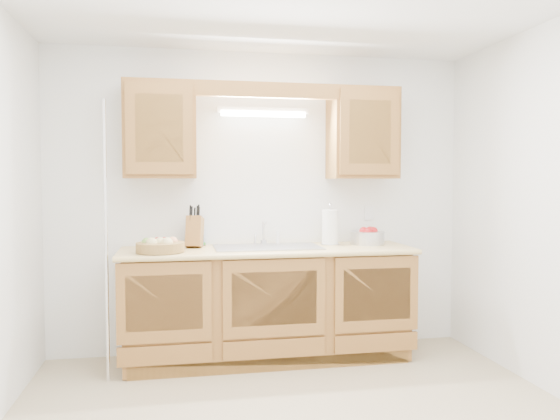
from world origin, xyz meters
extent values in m
cube|color=white|center=(0.00, 1.50, 1.25)|extent=(3.50, 0.02, 2.50)
cube|color=white|center=(0.00, -1.50, 1.25)|extent=(3.50, 0.02, 2.50)
cube|color=brown|center=(0.00, 1.20, 0.44)|extent=(2.20, 0.60, 0.86)
cube|color=#DABB72|center=(0.00, 1.19, 0.88)|extent=(2.30, 0.63, 0.04)
cube|color=brown|center=(-0.83, 1.33, 1.83)|extent=(0.55, 0.33, 0.75)
cube|color=brown|center=(0.83, 1.33, 1.83)|extent=(0.55, 0.33, 0.75)
cube|color=brown|center=(0.00, 1.19, 2.14)|extent=(2.20, 0.05, 0.12)
cylinder|color=white|center=(0.00, 1.40, 1.98)|extent=(0.70, 0.05, 0.05)
cube|color=white|center=(0.00, 1.43, 2.01)|extent=(0.76, 0.06, 0.05)
cube|color=#9E9EA3|center=(0.00, 1.21, 0.90)|extent=(0.84, 0.46, 0.01)
cube|color=#9E9EA3|center=(-0.21, 1.21, 0.82)|extent=(0.39, 0.40, 0.16)
cube|color=#9E9EA3|center=(0.21, 1.21, 0.82)|extent=(0.39, 0.40, 0.16)
cylinder|color=silver|center=(0.00, 1.41, 0.92)|extent=(0.06, 0.06, 0.04)
cylinder|color=silver|center=(0.00, 1.41, 1.00)|extent=(0.02, 0.02, 0.16)
cylinder|color=silver|center=(0.00, 1.35, 1.09)|extent=(0.02, 0.12, 0.02)
cylinder|color=white|center=(0.12, 1.41, 0.96)|extent=(0.03, 0.03, 0.12)
cylinder|color=silver|center=(-1.20, 0.94, 1.00)|extent=(0.03, 0.03, 2.00)
cube|color=white|center=(0.95, 1.49, 1.15)|extent=(0.08, 0.01, 0.12)
cylinder|color=olive|center=(-0.83, 1.06, 0.94)|extent=(0.47, 0.47, 0.07)
sphere|color=#D8C67F|center=(-0.89, 1.02, 0.97)|extent=(0.09, 0.09, 0.09)
sphere|color=#D8C67F|center=(-0.78, 1.01, 0.97)|extent=(0.09, 0.09, 0.09)
sphere|color=tan|center=(-0.74, 1.10, 0.97)|extent=(0.08, 0.08, 0.08)
sphere|color=#AA1316|center=(-0.85, 1.12, 0.97)|extent=(0.08, 0.08, 0.08)
sphere|color=#72A53F|center=(-0.93, 1.09, 0.97)|extent=(0.08, 0.08, 0.08)
sphere|color=#D8C67F|center=(-0.83, 1.05, 0.97)|extent=(0.09, 0.09, 0.09)
sphere|color=#AA1316|center=(-0.80, 1.15, 0.97)|extent=(0.08, 0.08, 0.08)
cube|color=brown|center=(-0.57, 1.33, 1.02)|extent=(0.16, 0.22, 0.27)
cylinder|color=black|center=(-0.60, 1.31, 1.17)|extent=(0.02, 0.04, 0.10)
cylinder|color=black|center=(-0.57, 1.31, 1.17)|extent=(0.02, 0.04, 0.10)
cylinder|color=black|center=(-0.54, 1.31, 1.17)|extent=(0.02, 0.04, 0.10)
cylinder|color=black|center=(-0.59, 1.35, 1.18)|extent=(0.02, 0.04, 0.10)
cylinder|color=black|center=(-0.55, 1.35, 1.18)|extent=(0.02, 0.04, 0.10)
cylinder|color=black|center=(-0.60, 1.39, 1.19)|extent=(0.02, 0.04, 0.10)
cylinder|color=black|center=(-0.54, 1.39, 1.19)|extent=(0.02, 0.04, 0.10)
cylinder|color=orange|center=(-0.54, 1.38, 1.00)|extent=(0.08, 0.08, 0.19)
cylinder|color=white|center=(-0.54, 1.38, 1.09)|extent=(0.07, 0.07, 0.01)
imported|color=#2456B4|center=(-0.54, 1.44, 1.01)|extent=(0.10, 0.10, 0.21)
cube|color=#CC333F|center=(-0.54, 1.44, 0.90)|extent=(0.12, 0.08, 0.01)
cube|color=green|center=(-0.54, 1.44, 0.91)|extent=(0.12, 0.08, 0.02)
cylinder|color=silver|center=(0.54, 1.29, 0.91)|extent=(0.17, 0.17, 0.01)
cylinder|color=silver|center=(0.54, 1.29, 1.07)|extent=(0.02, 0.02, 0.33)
cylinder|color=white|center=(0.54, 1.29, 1.05)|extent=(0.16, 0.16, 0.28)
sphere|color=silver|center=(0.54, 1.29, 1.23)|extent=(0.02, 0.02, 0.02)
cylinder|color=silver|center=(0.86, 1.27, 0.95)|extent=(0.29, 0.29, 0.11)
sphere|color=#AA1316|center=(0.83, 1.27, 1.01)|extent=(0.08, 0.08, 0.08)
sphere|color=#AA1316|center=(0.89, 1.30, 1.01)|extent=(0.08, 0.08, 0.08)
sphere|color=#AA1316|center=(0.86, 1.24, 1.01)|extent=(0.08, 0.08, 0.08)
sphere|color=#AA1316|center=(0.90, 1.25, 1.01)|extent=(0.08, 0.08, 0.08)
camera|label=1|loc=(-0.70, -3.06, 1.43)|focal=35.00mm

